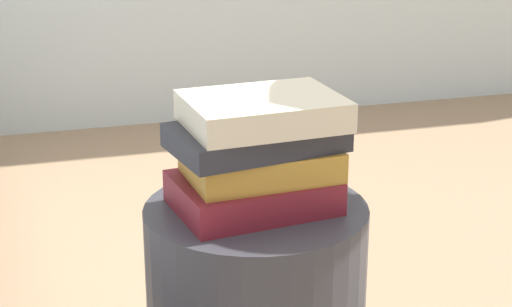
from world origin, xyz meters
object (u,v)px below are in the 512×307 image
at_px(book_maroon, 253,193).
at_px(book_ochre, 261,163).
at_px(book_charcoal, 254,138).
at_px(book_cream, 263,111).

relative_size(book_maroon, book_ochre, 1.06).
bearing_deg(book_charcoal, book_maroon, 148.81).
bearing_deg(book_maroon, book_charcoal, -28.50).
relative_size(book_maroon, book_charcoal, 0.94).
bearing_deg(book_charcoal, book_ochre, -17.39).
distance_m(book_ochre, book_cream, 0.09).
bearing_deg(book_charcoal, book_cream, -15.19).
bearing_deg(book_maroon, book_cream, -14.35).
height_order(book_maroon, book_cream, book_cream).
height_order(book_ochre, book_charcoal, book_charcoal).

